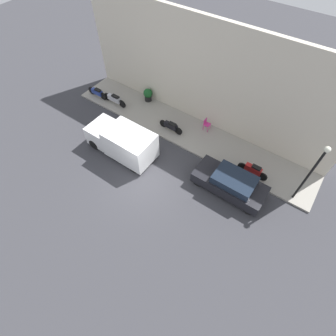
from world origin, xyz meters
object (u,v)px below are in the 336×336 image
(cafe_chair, at_px, (206,124))
(streetlamp, at_px, (313,169))
(motorcycle_black, at_px, (171,126))
(motorcycle_red, at_px, (253,170))
(scooter_silver, at_px, (115,99))
(motorcycle_blue, at_px, (97,92))
(potted_plant, at_px, (148,94))
(delivery_van, at_px, (122,141))
(parked_car, at_px, (231,183))

(cafe_chair, bearing_deg, streetlamp, -105.39)
(motorcycle_black, relative_size, cafe_chair, 2.10)
(motorcycle_red, bearing_deg, scooter_silver, 88.76)
(motorcycle_red, bearing_deg, motorcycle_blue, 89.58)
(motorcycle_black, xyz_separation_m, streetlamp, (-0.41, -8.82, 2.31))
(potted_plant, bearing_deg, streetlamp, -99.86)
(scooter_silver, height_order, potted_plant, potted_plant)
(delivery_van, height_order, potted_plant, delivery_van)
(motorcycle_red, relative_size, potted_plant, 1.89)
(scooter_silver, xyz_separation_m, motorcycle_black, (0.07, -5.15, -0.04))
(parked_car, xyz_separation_m, scooter_silver, (1.92, 10.68, -0.10))
(delivery_van, xyz_separation_m, scooter_silver, (3.24, 3.67, -0.46))
(motorcycle_red, height_order, scooter_silver, motorcycle_red)
(streetlamp, xyz_separation_m, potted_plant, (2.11, 12.13, -2.16))
(scooter_silver, bearing_deg, delivery_van, -131.44)
(parked_car, xyz_separation_m, cafe_chair, (3.47, 3.61, -0.00))
(streetlamp, bearing_deg, delivery_van, 105.74)
(scooter_silver, height_order, streetlamp, streetlamp)
(delivery_van, bearing_deg, motorcycle_black, -24.02)
(delivery_van, height_order, streetlamp, streetlamp)
(potted_plant, distance_m, cafe_chair, 5.24)
(parked_car, bearing_deg, cafe_chair, 46.10)
(parked_car, relative_size, streetlamp, 0.98)
(motorcycle_blue, height_order, cafe_chair, cafe_chair)
(motorcycle_blue, height_order, scooter_silver, scooter_silver)
(parked_car, relative_size, delivery_van, 0.92)
(motorcycle_black, bearing_deg, streetlamp, -92.66)
(scooter_silver, bearing_deg, motorcycle_black, -89.23)
(streetlamp, bearing_deg, potted_plant, 80.14)
(parked_car, height_order, cafe_chair, parked_car)
(delivery_van, distance_m, motorcycle_black, 3.66)
(cafe_chair, bearing_deg, motorcycle_black, 127.69)
(motorcycle_red, distance_m, streetlamp, 3.45)
(motorcycle_blue, bearing_deg, potted_plant, -61.18)
(streetlamp, bearing_deg, cafe_chair, 74.61)
(motorcycle_red, height_order, cafe_chair, cafe_chair)
(motorcycle_blue, xyz_separation_m, scooter_silver, (0.15, -1.66, 0.02))
(motorcycle_black, xyz_separation_m, potted_plant, (1.70, 3.31, 0.15))
(parked_car, relative_size, cafe_chair, 4.79)
(streetlamp, height_order, cafe_chair, streetlamp)
(potted_plant, relative_size, cafe_chair, 1.14)
(streetlamp, bearing_deg, motorcycle_red, 87.93)
(delivery_van, relative_size, motorcycle_red, 2.43)
(motorcycle_blue, relative_size, motorcycle_black, 1.00)
(streetlamp, bearing_deg, motorcycle_black, 87.34)
(parked_car, bearing_deg, potted_plant, 67.39)
(motorcycle_black, distance_m, cafe_chair, 2.44)
(motorcycle_red, xyz_separation_m, scooter_silver, (0.25, 11.34, -0.03))
(scooter_silver, relative_size, potted_plant, 2.13)
(scooter_silver, xyz_separation_m, potted_plant, (1.77, -1.83, 0.11))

